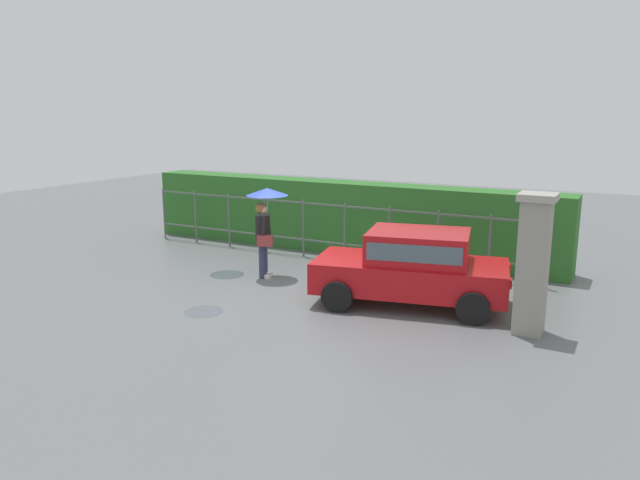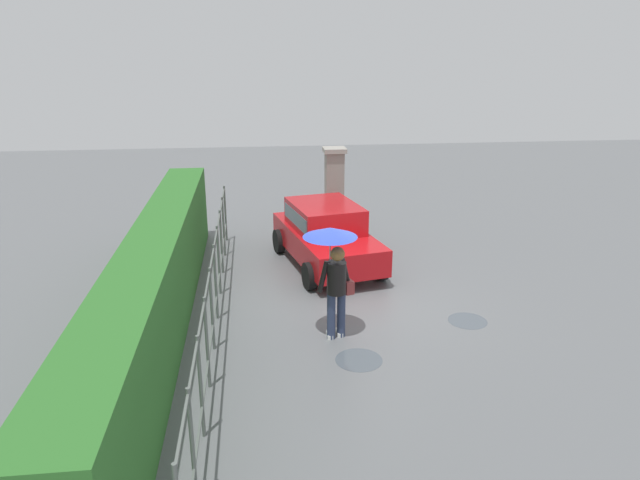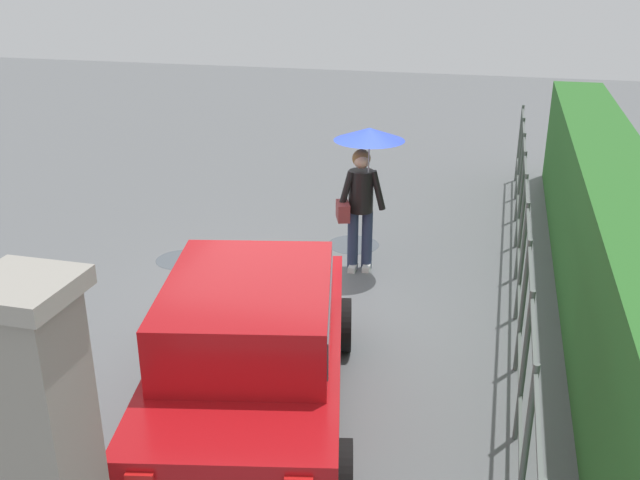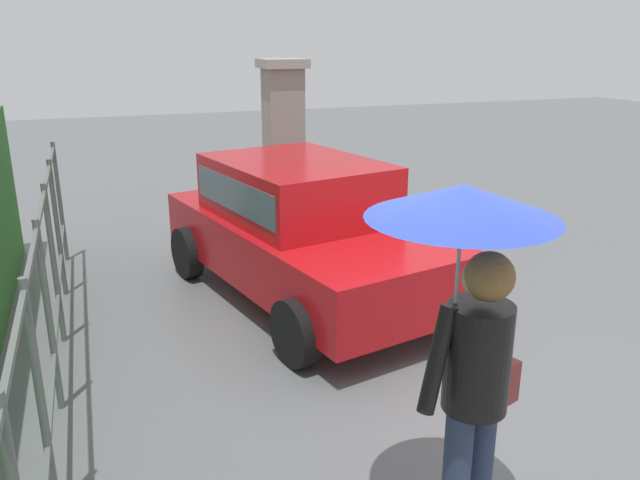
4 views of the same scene
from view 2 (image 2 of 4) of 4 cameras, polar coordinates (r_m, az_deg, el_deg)
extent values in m
plane|color=slate|center=(11.90, 4.07, -6.35)|extent=(40.00, 40.00, 0.00)
cube|color=#B71116|center=(13.78, 0.66, -0.20)|extent=(3.97, 2.39, 0.60)
cube|color=#B71116|center=(13.74, 0.46, 2.36)|extent=(2.16, 1.81, 0.60)
cube|color=#4C5B66|center=(13.73, 0.46, 2.44)|extent=(2.02, 1.80, 0.33)
cylinder|color=black|center=(13.09, 5.97, -2.63)|extent=(0.62, 0.30, 0.60)
cylinder|color=black|center=(12.51, -1.06, -3.54)|extent=(0.62, 0.30, 0.60)
cylinder|color=black|center=(15.26, 2.06, 0.54)|extent=(0.62, 0.30, 0.60)
cylinder|color=black|center=(14.77, -4.05, -0.11)|extent=(0.62, 0.30, 0.60)
cube|color=red|center=(15.59, 0.28, 2.59)|extent=(0.10, 0.21, 0.16)
cube|color=red|center=(15.27, -3.63, 2.22)|extent=(0.10, 0.21, 0.16)
cylinder|color=#2D3856|center=(10.41, 1.10, -7.48)|extent=(0.15, 0.15, 0.86)
cylinder|color=#2D3856|center=(10.49, 2.08, -7.27)|extent=(0.15, 0.15, 0.86)
cube|color=white|center=(10.63, 0.94, -9.24)|extent=(0.26, 0.10, 0.08)
cube|color=white|center=(10.72, 1.91, -9.02)|extent=(0.26, 0.10, 0.08)
cylinder|color=black|center=(10.16, 1.63, -3.71)|extent=(0.34, 0.34, 0.58)
sphere|color=#DBAD89|center=(10.01, 1.65, -1.43)|extent=(0.22, 0.22, 0.22)
sphere|color=olive|center=(9.97, 1.73, -1.37)|extent=(0.25, 0.25, 0.25)
cylinder|color=black|center=(10.12, 0.31, -3.61)|extent=(0.16, 0.24, 0.56)
cylinder|color=black|center=(10.31, 2.51, -3.21)|extent=(0.16, 0.24, 0.56)
cylinder|color=#B2B2B7|center=(10.09, 0.98, -1.78)|extent=(0.02, 0.02, 0.77)
cone|color=blue|center=(9.93, 1.00, 0.76)|extent=(0.94, 0.94, 0.17)
cube|color=maroon|center=(10.46, 2.58, -4.47)|extent=(0.37, 0.26, 0.24)
cube|color=gray|center=(15.92, 1.40, 4.49)|extent=(0.48, 0.48, 2.30)
cube|color=#9E998E|center=(15.67, 1.43, 8.79)|extent=(0.60, 0.60, 0.12)
cylinder|color=#59605B|center=(7.01, -12.37, -19.13)|extent=(0.05, 0.05, 1.50)
cylinder|color=#59605B|center=(7.99, -11.57, -13.92)|extent=(0.05, 0.05, 1.50)
cylinder|color=#59605B|center=(9.02, -10.98, -9.87)|extent=(0.05, 0.05, 1.50)
cylinder|color=#59605B|center=(10.09, -10.52, -6.67)|extent=(0.05, 0.05, 1.50)
cylinder|color=#59605B|center=(11.19, -10.16, -4.08)|extent=(0.05, 0.05, 1.50)
cylinder|color=#59605B|center=(12.30, -9.86, -1.96)|extent=(0.05, 0.05, 1.50)
cylinder|color=#59605B|center=(13.43, -9.62, -0.20)|extent=(0.05, 0.05, 1.50)
cylinder|color=#59605B|center=(14.57, -9.41, 1.29)|extent=(0.05, 0.05, 1.50)
cylinder|color=#59605B|center=(15.72, -9.23, 2.57)|extent=(0.05, 0.05, 1.50)
cube|color=#59605B|center=(10.39, -10.54, -1.92)|extent=(10.78, 0.03, 0.04)
cube|color=#59605B|center=(10.76, -10.24, -6.77)|extent=(10.78, 0.03, 0.04)
cube|color=#2D6B28|center=(10.68, -15.65, -4.46)|extent=(11.78, 0.90, 1.90)
cylinder|color=#4C545B|center=(11.57, 14.22, -7.66)|extent=(0.74, 0.74, 0.00)
cylinder|color=#4C545B|center=(9.95, 3.82, -11.61)|extent=(0.79, 0.79, 0.00)
camera|label=1|loc=(20.90, 30.64, 12.55)|focal=33.49mm
camera|label=3|loc=(18.41, -8.09, 15.50)|focal=39.76mm
camera|label=4|loc=(7.22, -9.33, -0.06)|focal=35.85mm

